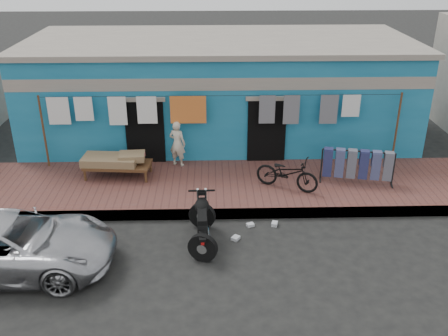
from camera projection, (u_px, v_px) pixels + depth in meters
ground at (227, 255)px, 10.79m from camera, size 80.00×80.00×0.00m
sidewalk at (223, 187)px, 13.46m from camera, size 28.00×3.00×0.25m
curb at (225, 214)px, 12.15m from camera, size 28.00×0.10×0.25m
building at (220, 90)px, 16.43m from camera, size 12.20×5.20×3.36m
clothesline at (202, 113)px, 13.87m from camera, size 10.06×0.06×2.10m
car at (9, 243)px, 10.09m from camera, size 4.39×2.03×1.23m
seated_person at (177, 144)px, 14.19m from camera, size 0.57×0.48×1.33m
bicycle at (287, 170)px, 12.90m from camera, size 1.75×1.27×1.07m
motorcycle at (202, 222)px, 10.99m from camera, size 0.67×1.72×1.10m
charpoy at (118, 165)px, 13.66m from camera, size 2.03×1.21×0.63m
jeans_rack at (357, 166)px, 13.28m from camera, size 2.13×1.17×0.95m
litter_a at (250, 225)px, 11.85m from camera, size 0.20×0.18×0.07m
litter_b at (275, 224)px, 11.88m from camera, size 0.18×0.21×0.09m
litter_c at (236, 238)px, 11.33m from camera, size 0.23×0.24×0.07m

